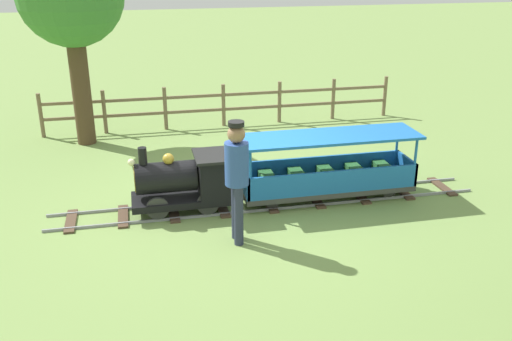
{
  "coord_description": "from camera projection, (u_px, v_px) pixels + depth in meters",
  "views": [
    {
      "loc": [
        -7.41,
        1.46,
        3.54
      ],
      "look_at": [
        0.0,
        -0.18,
        0.55
      ],
      "focal_mm": 39.41,
      "sensor_mm": 36.0,
      "label": 1
    }
  ],
  "objects": [
    {
      "name": "ground_plane",
      "position": [
        244.0,
        206.0,
        8.32
      ],
      "size": [
        60.0,
        60.0,
        0.0
      ],
      "primitive_type": "plane",
      "color": "#75934C"
    },
    {
      "name": "track",
      "position": [
        269.0,
        203.0,
        8.39
      ],
      "size": [
        0.71,
        6.4,
        0.04
      ],
      "color": "gray",
      "rests_on": "ground_plane"
    },
    {
      "name": "locomotive",
      "position": [
        187.0,
        180.0,
        7.97
      ],
      "size": [
        0.67,
        1.45,
        0.98
      ],
      "color": "black",
      "rests_on": "ground_plane"
    },
    {
      "name": "passenger_car",
      "position": [
        327.0,
        173.0,
        8.42
      ],
      "size": [
        0.77,
        2.7,
        0.97
      ],
      "color": "#3F3F3F",
      "rests_on": "ground_plane"
    },
    {
      "name": "conductor_person",
      "position": [
        237.0,
        173.0,
        6.98
      ],
      "size": [
        0.3,
        0.3,
        1.62
      ],
      "color": "#282D47",
      "rests_on": "ground_plane"
    },
    {
      "name": "fence_section",
      "position": [
        223.0,
        104.0,
        11.95
      ],
      "size": [
        0.08,
        7.48,
        0.9
      ],
      "color": "#756047",
      "rests_on": "ground_plane"
    }
  ]
}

